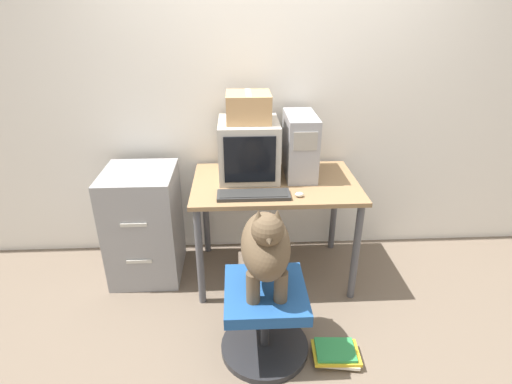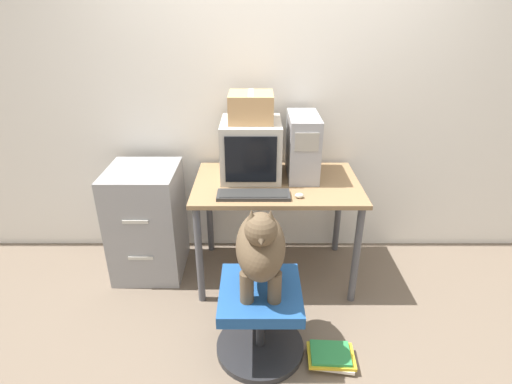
# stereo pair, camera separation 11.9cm
# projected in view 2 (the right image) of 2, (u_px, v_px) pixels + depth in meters

# --- Properties ---
(ground_plane) EXTENTS (12.00, 12.00, 0.00)m
(ground_plane) POSITION_uv_depth(u_px,v_px,m) (278.00, 304.00, 2.79)
(ground_plane) COLOR #6B5B4C
(wall_back) EXTENTS (8.00, 0.05, 2.60)m
(wall_back) POSITION_uv_depth(u_px,v_px,m) (276.00, 93.00, 2.96)
(wall_back) COLOR silver
(wall_back) RESTS_ON ground_plane
(desk) EXTENTS (1.15, 0.74, 0.77)m
(desk) POSITION_uv_depth(u_px,v_px,m) (277.00, 195.00, 2.84)
(desk) COLOR olive
(desk) RESTS_ON ground_plane
(crt_monitor) EXTENTS (0.41, 0.43, 0.40)m
(crt_monitor) POSITION_uv_depth(u_px,v_px,m) (252.00, 149.00, 2.81)
(crt_monitor) COLOR #B7B2A8
(crt_monitor) RESTS_ON desk
(pc_tower) EXTENTS (0.21, 0.43, 0.44)m
(pc_tower) POSITION_uv_depth(u_px,v_px,m) (303.00, 146.00, 2.81)
(pc_tower) COLOR #99999E
(pc_tower) RESTS_ON desk
(keyboard) EXTENTS (0.47, 0.15, 0.03)m
(keyboard) POSITION_uv_depth(u_px,v_px,m) (254.00, 195.00, 2.57)
(keyboard) COLOR #2D2D2D
(keyboard) RESTS_ON desk
(computer_mouse) EXTENTS (0.06, 0.04, 0.03)m
(computer_mouse) POSITION_uv_depth(u_px,v_px,m) (300.00, 196.00, 2.56)
(computer_mouse) COLOR beige
(computer_mouse) RESTS_ON desk
(office_chair) EXTENTS (0.53, 0.53, 0.46)m
(office_chair) POSITION_uv_depth(u_px,v_px,m) (261.00, 317.00, 2.32)
(office_chair) COLOR #262628
(office_chair) RESTS_ON ground_plane
(dog) EXTENTS (0.27, 0.48, 0.55)m
(dog) POSITION_uv_depth(u_px,v_px,m) (261.00, 246.00, 2.12)
(dog) COLOR brown
(dog) RESTS_ON office_chair
(filing_cabinet) EXTENTS (0.50, 0.53, 0.84)m
(filing_cabinet) POSITION_uv_depth(u_px,v_px,m) (148.00, 221.00, 3.00)
(filing_cabinet) COLOR gray
(filing_cabinet) RESTS_ON ground_plane
(cardboard_box) EXTENTS (0.30, 0.29, 0.19)m
(cardboard_box) POSITION_uv_depth(u_px,v_px,m) (252.00, 107.00, 2.69)
(cardboard_box) COLOR tan
(cardboard_box) RESTS_ON crt_monitor
(book_stack_floor) EXTENTS (0.29, 0.24, 0.08)m
(book_stack_floor) POSITION_uv_depth(u_px,v_px,m) (332.00, 356.00, 2.33)
(book_stack_floor) COLOR gold
(book_stack_floor) RESTS_ON ground_plane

